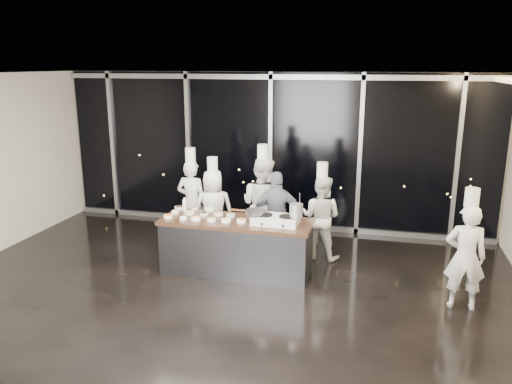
% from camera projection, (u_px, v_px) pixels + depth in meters
% --- Properties ---
extents(ground, '(9.00, 9.00, 0.00)m').
position_uv_depth(ground, '(220.00, 295.00, 7.44)').
color(ground, black).
rests_on(ground, ground).
extents(room_shell, '(9.02, 7.02, 3.21)m').
position_uv_depth(room_shell, '(229.00, 147.00, 6.84)').
color(room_shell, beige).
rests_on(room_shell, ground).
extents(window_wall, '(8.90, 0.11, 3.20)m').
position_uv_depth(window_wall, '(271.00, 152.00, 10.26)').
color(window_wall, black).
rests_on(window_wall, ground).
extents(demo_counter, '(2.46, 0.86, 0.90)m').
position_uv_depth(demo_counter, '(236.00, 246.00, 8.17)').
color(demo_counter, '#37373C').
rests_on(demo_counter, ground).
extents(stove, '(0.73, 0.48, 0.14)m').
position_uv_depth(stove, '(276.00, 220.00, 7.87)').
color(stove, silver).
rests_on(stove, demo_counter).
extents(frying_pan, '(0.58, 0.34, 0.06)m').
position_uv_depth(frying_pan, '(255.00, 212.00, 7.94)').
color(frying_pan, slate).
rests_on(frying_pan, stove).
extents(stock_pot, '(0.21, 0.21, 0.21)m').
position_uv_depth(stock_pot, '(296.00, 210.00, 7.74)').
color(stock_pot, '#B0B0B3').
rests_on(stock_pot, stove).
extents(prep_bowls, '(1.41, 0.71, 0.05)m').
position_uv_depth(prep_bowls, '(203.00, 215.00, 8.26)').
color(prep_bowls, white).
rests_on(prep_bowls, demo_counter).
extents(squeeze_bottle, '(0.07, 0.07, 0.25)m').
position_uv_depth(squeeze_bottle, '(185.00, 204.00, 8.54)').
color(squeeze_bottle, white).
rests_on(squeeze_bottle, demo_counter).
extents(chef_far_left, '(0.62, 0.43, 1.86)m').
position_uv_depth(chef_far_left, '(192.00, 202.00, 9.38)').
color(chef_far_left, silver).
rests_on(chef_far_left, ground).
extents(chef_left, '(0.87, 0.74, 1.73)m').
position_uv_depth(chef_left, '(213.00, 209.00, 9.15)').
color(chef_left, silver).
rests_on(chef_left, ground).
extents(chef_center, '(1.03, 0.93, 1.98)m').
position_uv_depth(chef_center, '(262.00, 204.00, 9.05)').
color(chef_center, silver).
rests_on(chef_center, ground).
extents(guest, '(0.97, 0.55, 1.55)m').
position_uv_depth(guest, '(277.00, 215.00, 8.76)').
color(guest, '#151437').
rests_on(guest, ground).
extents(chef_right, '(0.83, 0.71, 1.72)m').
position_uv_depth(chef_right, '(321.00, 216.00, 8.72)').
color(chef_right, silver).
rests_on(chef_right, ground).
extents(chef_side, '(0.55, 0.36, 1.74)m').
position_uv_depth(chef_side, '(465.00, 255.00, 6.89)').
color(chef_side, silver).
rests_on(chef_side, ground).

